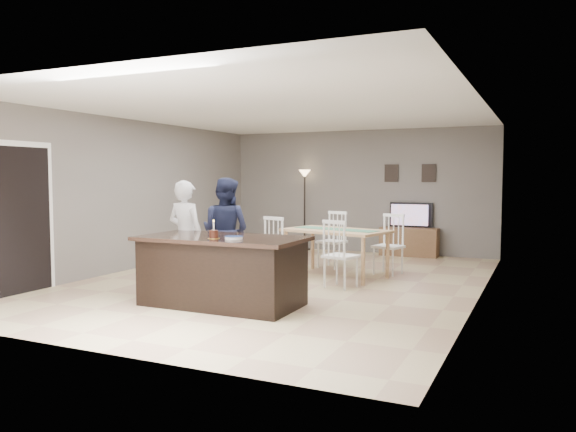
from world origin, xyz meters
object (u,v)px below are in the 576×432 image
at_px(tv_console, 409,242).
at_px(dining_table, 336,238).
at_px(woman, 186,236).
at_px(floor_lamp, 305,188).
at_px(kitchen_island, 222,271).
at_px(man, 225,231).
at_px(plate_stack, 234,238).
at_px(television, 410,215).
at_px(birthday_cake, 214,234).

height_order(tv_console, dining_table, dining_table).
bearing_deg(woman, floor_lamp, -82.79).
distance_m(tv_console, floor_lamp, 2.66).
relative_size(kitchen_island, man, 1.30).
relative_size(plate_stack, dining_table, 0.10).
xyz_separation_m(television, birthday_cake, (-1.17, -5.89, 0.09)).
height_order(kitchen_island, dining_table, dining_table).
relative_size(dining_table, floor_lamp, 1.22).
bearing_deg(man, woman, 69.92).
xyz_separation_m(tv_console, woman, (-2.15, -5.02, 0.51)).
bearing_deg(woman, plate_stack, 153.13).
xyz_separation_m(kitchen_island, birthday_cake, (0.03, -0.25, 0.50)).
height_order(woman, dining_table, woman).
xyz_separation_m(woman, birthday_cake, (0.98, -0.80, 0.15)).
bearing_deg(television, dining_table, 79.30).
xyz_separation_m(dining_table, floor_lamp, (-1.84, 2.98, 0.76)).
xyz_separation_m(tv_console, birthday_cake, (-1.17, -5.82, 0.65)).
bearing_deg(plate_stack, tv_console, 81.08).
height_order(television, birthday_cake, birthday_cake).
height_order(television, woman, woman).
distance_m(man, birthday_cake, 1.67).
xyz_separation_m(woman, plate_stack, (1.24, -0.75, 0.11)).
bearing_deg(man, television, -114.10).
bearing_deg(kitchen_island, television, 77.99).
xyz_separation_m(television, plate_stack, (-0.91, -5.84, 0.05)).
relative_size(television, birthday_cake, 3.94).
xyz_separation_m(man, floor_lamp, (-0.51, 4.34, 0.59)).
height_order(kitchen_island, plate_stack, plate_stack).
relative_size(man, plate_stack, 7.30).
relative_size(kitchen_island, tv_console, 1.79).
height_order(woman, plate_stack, woman).
relative_size(kitchen_island, birthday_cake, 9.26).
relative_size(man, birthday_cake, 7.14).
height_order(man, floor_lamp, floor_lamp).
xyz_separation_m(kitchen_island, floor_lamp, (-1.21, 5.59, 0.97)).
distance_m(birthday_cake, plate_stack, 0.27).
distance_m(tv_console, woman, 5.48).
relative_size(woman, man, 0.98).
relative_size(kitchen_island, plate_stack, 9.47).
height_order(birthday_cake, floor_lamp, floor_lamp).
distance_m(kitchen_island, birthday_cake, 0.56).
bearing_deg(kitchen_island, dining_table, 76.48).
relative_size(woman, plate_stack, 7.13).
bearing_deg(birthday_cake, kitchen_island, 97.44).
distance_m(television, plate_stack, 5.91).
bearing_deg(tv_console, plate_stack, -98.92).
bearing_deg(dining_table, tv_console, 92.74).
bearing_deg(tv_console, man, -113.78).
xyz_separation_m(woman, dining_table, (1.58, 2.06, -0.15)).
bearing_deg(dining_table, man, -120.78).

